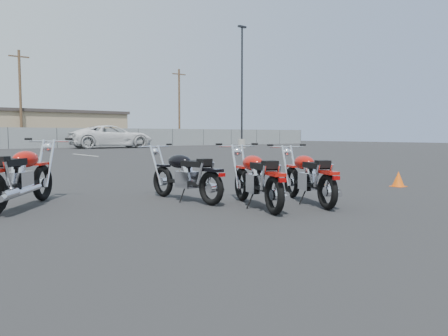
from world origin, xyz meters
TOP-DOWN VIEW (x-y plane):
  - ground at (0.00, 0.00)m, footprint 120.00×120.00m
  - motorcycle_front_red at (-2.46, 2.56)m, footprint 1.82×2.05m
  - motorcycle_second_black at (0.09, 1.58)m, footprint 0.80×2.08m
  - motorcycle_third_red at (1.64, 0.03)m, footprint 1.21×2.02m
  - motorcycle_rear_red at (0.64, 0.27)m, footprint 1.17×2.09m
  - training_cone_near at (3.93, 1.76)m, footprint 0.24×0.24m
  - training_cone_far at (5.14, 0.40)m, footprint 0.29×0.29m
  - light_pole_east at (20.46, 24.14)m, footprint 0.80×0.70m
  - tan_building_east at (10.00, 44.00)m, footprint 14.40×9.40m
  - utility_pole_c at (6.00, 39.00)m, footprint 1.80×0.24m
  - utility_pole_d at (24.00, 40.00)m, footprint 1.80×0.24m
  - white_van at (11.90, 32.01)m, footprint 4.18×8.66m

SIDE VIEW (x-z plane):
  - ground at x=0.00m, z-range 0.00..0.00m
  - training_cone_near at x=3.93m, z-range 0.00..0.29m
  - training_cone_far at x=5.14m, z-range 0.00..0.35m
  - motorcycle_third_red at x=1.64m, z-range -0.05..0.97m
  - motorcycle_second_black at x=0.09m, z-range -0.05..0.97m
  - motorcycle_rear_red at x=0.64m, z-range -0.05..0.99m
  - motorcycle_front_red at x=-2.46m, z-range -0.05..1.08m
  - white_van at x=11.90m, z-range 0.00..3.18m
  - tan_building_east at x=10.00m, z-range 0.01..3.71m
  - light_pole_east at x=20.46m, z-range -2.50..7.98m
  - utility_pole_c at x=6.00m, z-range 0.19..9.19m
  - utility_pole_d at x=24.00m, z-range 0.19..9.19m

